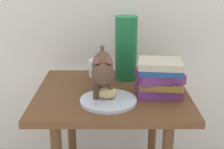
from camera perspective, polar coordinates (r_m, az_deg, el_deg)
side_table at (r=1.47m, az=0.00°, el=-6.07°), size 0.69×0.60×0.56m
plate at (r=1.32m, az=-0.67°, el=-4.75°), size 0.24×0.24×0.01m
bread_roll at (r=1.31m, az=-0.79°, el=-3.31°), size 0.09×0.07×0.05m
cat at (r=1.33m, az=-1.70°, el=1.24°), size 0.10×0.48×0.23m
book_stack at (r=1.38m, az=8.65°, el=-0.56°), size 0.21×0.19×0.16m
green_vase at (r=1.55m, az=2.57°, el=4.76°), size 0.11×0.11×0.31m
candle_jar at (r=1.62m, az=-3.02°, el=1.06°), size 0.07×0.07×0.08m
tv_remote at (r=1.58m, az=7.55°, el=-0.63°), size 0.14×0.13×0.02m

